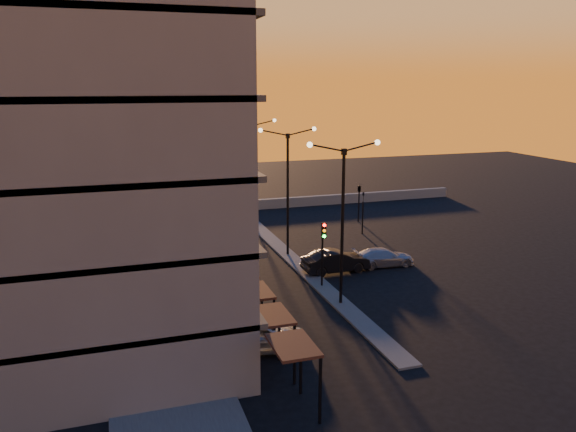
# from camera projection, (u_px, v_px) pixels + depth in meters

# --- Properties ---
(ground) EXTENTS (120.00, 120.00, 0.00)m
(ground) POSITION_uv_depth(u_px,v_px,m) (341.00, 304.00, 32.67)
(ground) COLOR black
(ground) RESTS_ON ground
(sidewalk_west) EXTENTS (5.00, 40.00, 0.12)m
(sidewalk_west) POSITION_uv_depth(u_px,v_px,m) (150.00, 300.00, 33.20)
(sidewalk_west) COLOR #51514E
(sidewalk_west) RESTS_ON ground
(median) EXTENTS (1.20, 36.00, 0.12)m
(median) POSITION_uv_depth(u_px,v_px,m) (288.00, 255.00, 41.91)
(median) COLOR #51514E
(median) RESTS_ON ground
(parapet) EXTENTS (44.00, 0.50, 1.00)m
(parapet) POSITION_uv_depth(u_px,v_px,m) (258.00, 204.00, 57.22)
(parapet) COLOR slate
(parapet) RESTS_ON ground
(building) EXTENTS (14.35, 17.08, 25.00)m
(building) POSITION_uv_depth(u_px,v_px,m) (65.00, 97.00, 25.75)
(building) COLOR slate
(building) RESTS_ON ground
(streetlamp_near) EXTENTS (4.32, 0.32, 9.51)m
(streetlamp_near) POSITION_uv_depth(u_px,v_px,m) (343.00, 211.00, 31.38)
(streetlamp_near) COLOR black
(streetlamp_near) RESTS_ON ground
(streetlamp_mid) EXTENTS (4.32, 0.32, 9.51)m
(streetlamp_mid) POSITION_uv_depth(u_px,v_px,m) (288.00, 182.00, 40.63)
(streetlamp_mid) COLOR black
(streetlamp_mid) RESTS_ON ground
(streetlamp_far) EXTENTS (4.32, 0.32, 9.51)m
(streetlamp_far) POSITION_uv_depth(u_px,v_px,m) (253.00, 164.00, 49.89)
(streetlamp_far) COLOR black
(streetlamp_far) RESTS_ON ground
(traffic_light_main) EXTENTS (0.28, 0.44, 4.25)m
(traffic_light_main) POSITION_uv_depth(u_px,v_px,m) (323.00, 244.00, 34.66)
(traffic_light_main) COLOR black
(traffic_light_main) RESTS_ON ground
(signal_east_a) EXTENTS (0.13, 0.16, 3.60)m
(signal_east_a) POSITION_uv_depth(u_px,v_px,m) (363.00, 212.00, 47.58)
(signal_east_a) COLOR black
(signal_east_a) RESTS_ON ground
(signal_east_b) EXTENTS (0.42, 1.99, 3.60)m
(signal_east_b) POSITION_uv_depth(u_px,v_px,m) (359.00, 189.00, 51.47)
(signal_east_b) COLOR black
(signal_east_b) RESTS_ON ground
(car_hatchback) EXTENTS (4.81, 2.70, 1.54)m
(car_hatchback) POSITION_uv_depth(u_px,v_px,m) (261.00, 336.00, 26.85)
(car_hatchback) COLOR #BABEC2
(car_hatchback) RESTS_ON ground
(car_sedan) EXTENTS (4.68, 1.78, 1.52)m
(car_sedan) POSITION_uv_depth(u_px,v_px,m) (336.00, 261.00, 38.13)
(car_sedan) COLOR black
(car_sedan) RESTS_ON ground
(car_wagon) EXTENTS (4.47, 2.06, 1.27)m
(car_wagon) POSITION_uv_depth(u_px,v_px,m) (384.00, 257.00, 39.45)
(car_wagon) COLOR #A8AAB0
(car_wagon) RESTS_ON ground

